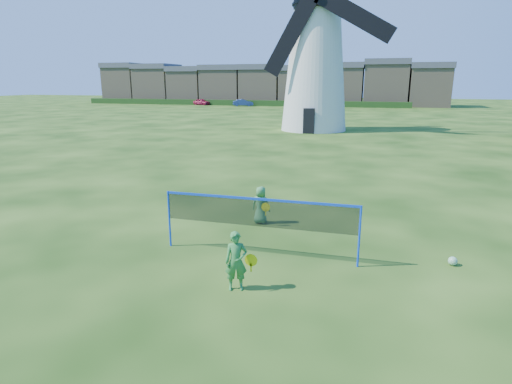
{
  "coord_description": "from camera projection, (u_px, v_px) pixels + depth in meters",
  "views": [
    {
      "loc": [
        3.13,
        -10.0,
        4.37
      ],
      "look_at": [
        0.2,
        0.5,
        1.5
      ],
      "focal_mm": 29.55,
      "sensor_mm": 36.0,
      "label": 1
    }
  ],
  "objects": [
    {
      "name": "badminton_net",
      "position": [
        259.0,
        214.0,
        10.62
      ],
      "size": [
        5.05,
        0.05,
        1.55
      ],
      "color": "blue",
      "rests_on": "ground"
    },
    {
      "name": "car_left",
      "position": [
        202.0,
        102.0,
        79.5
      ],
      "size": [
        3.8,
        2.63,
        1.2
      ],
      "primitive_type": "imported",
      "rotation": [
        0.0,
        0.0,
        1.19
      ],
      "color": "#9B1C3D",
      "rests_on": "ground"
    },
    {
      "name": "player_girl",
      "position": [
        236.0,
        261.0,
        8.97
      ],
      "size": [
        0.7,
        0.46,
        1.31
      ],
      "rotation": [
        0.0,
        0.0,
        0.35
      ],
      "color": "#338039",
      "rests_on": "ground"
    },
    {
      "name": "hedge",
      "position": [
        236.0,
        103.0,
        78.31
      ],
      "size": [
        62.0,
        0.8,
        1.0
      ],
      "primitive_type": "cube",
      "color": "#193814",
      "rests_on": "ground"
    },
    {
      "name": "car_right",
      "position": [
        243.0,
        103.0,
        76.14
      ],
      "size": [
        3.92,
        2.33,
        1.22
      ],
      "primitive_type": "imported",
      "rotation": [
        0.0,
        0.0,
        1.87
      ],
      "color": "navy",
      "rests_on": "ground"
    },
    {
      "name": "ground",
      "position": [
        244.0,
        250.0,
        11.24
      ],
      "size": [
        220.0,
        220.0,
        0.0
      ],
      "primitive_type": "plane",
      "color": "black",
      "rests_on": "ground"
    },
    {
      "name": "player_boy",
      "position": [
        261.0,
        205.0,
        13.26
      ],
      "size": [
        0.67,
        0.45,
        1.2
      ],
      "rotation": [
        0.0,
        0.0,
        3.04
      ],
      "color": "#438B4B",
      "rests_on": "ground"
    },
    {
      "name": "windmill",
      "position": [
        316.0,
        60.0,
        37.35
      ],
      "size": [
        13.33,
        5.89,
        18.03
      ],
      "color": "silver",
      "rests_on": "ground"
    },
    {
      "name": "terraced_houses",
      "position": [
        263.0,
        84.0,
        82.1
      ],
      "size": [
        67.57,
        8.4,
        8.17
      ],
      "color": "#988265",
      "rests_on": "ground"
    },
    {
      "name": "play_ball",
      "position": [
        453.0,
        261.0,
        10.31
      ],
      "size": [
        0.22,
        0.22,
        0.22
      ],
      "primitive_type": "sphere",
      "color": "green",
      "rests_on": "ground"
    }
  ]
}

